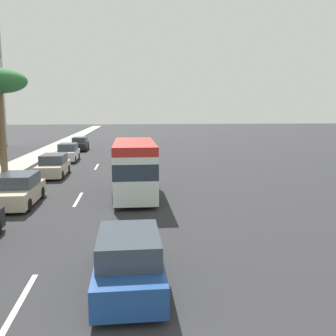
{
  "coord_description": "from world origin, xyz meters",
  "views": [
    {
      "loc": [
        -3.8,
        -2.84,
        4.84
      ],
      "look_at": [
        18.07,
        -5.23,
        1.35
      ],
      "focal_mm": 38.54,
      "sensor_mm": 36.0,
      "label": 1
    }
  ],
  "objects": [
    {
      "name": "ground_plane",
      "position": [
        31.5,
        0.0,
        0.0
      ],
      "size": [
        198.0,
        198.0,
        0.0
      ],
      "primitive_type": "plane",
      "color": "#2D2D30"
    },
    {
      "name": "sidewalk_right",
      "position": [
        31.5,
        6.98,
        0.07
      ],
      "size": [
        162.0,
        2.71,
        0.15
      ],
      "primitive_type": "cube",
      "color": "#B2ADA3",
      "rests_on": "ground_plane"
    },
    {
      "name": "lane_stripe_near",
      "position": [
        5.08,
        0.0,
        0.01
      ],
      "size": [
        3.2,
        0.16,
        0.01
      ],
      "primitive_type": "cube",
      "color": "silver",
      "rests_on": "ground_plane"
    },
    {
      "name": "lane_stripe_mid",
      "position": [
        16.06,
        0.0,
        0.01
      ],
      "size": [
        3.2,
        0.16,
        0.01
      ],
      "primitive_type": "cube",
      "color": "silver",
      "rests_on": "ground_plane"
    },
    {
      "name": "lane_stripe_far",
      "position": [
        27.87,
        0.0,
        0.01
      ],
      "size": [
        3.2,
        0.16,
        0.01
      ],
      "primitive_type": "cube",
      "color": "silver",
      "rests_on": "ground_plane"
    },
    {
      "name": "car_lead",
      "position": [
        23.62,
        2.8,
        0.77
      ],
      "size": [
        4.51,
        1.88,
        1.63
      ],
      "rotation": [
        0.0,
        0.0,
        3.14
      ],
      "color": "beige",
      "rests_on": "ground_plane"
    },
    {
      "name": "minibus_second",
      "position": [
        16.51,
        -3.14,
        1.71
      ],
      "size": [
        6.73,
        2.38,
        3.13
      ],
      "color": "silver",
      "rests_on": "ground_plane"
    },
    {
      "name": "car_third",
      "position": [
        31.95,
        3.07,
        0.8
      ],
      "size": [
        4.06,
        1.84,
        1.71
      ],
      "rotation": [
        0.0,
        0.0,
        3.14
      ],
      "color": "white",
      "rests_on": "ground_plane"
    },
    {
      "name": "car_fourth",
      "position": [
        41.67,
        3.19,
        0.77
      ],
      "size": [
        4.36,
        1.87,
        1.63
      ],
      "rotation": [
        0.0,
        0.0,
        3.14
      ],
      "color": "black",
      "rests_on": "ground_plane"
    },
    {
      "name": "car_fifth",
      "position": [
        15.24,
        2.91,
        0.76
      ],
      "size": [
        4.37,
        1.9,
        1.61
      ],
      "rotation": [
        0.0,
        0.0,
        3.14
      ],
      "color": "beige",
      "rests_on": "ground_plane"
    },
    {
      "name": "car_sixth",
      "position": [
        5.73,
        -2.79,
        0.75
      ],
      "size": [
        4.36,
        1.86,
        1.58
      ],
      "color": "#1E478C",
      "rests_on": "ground_plane"
    }
  ]
}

